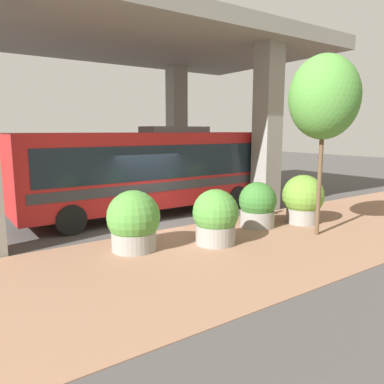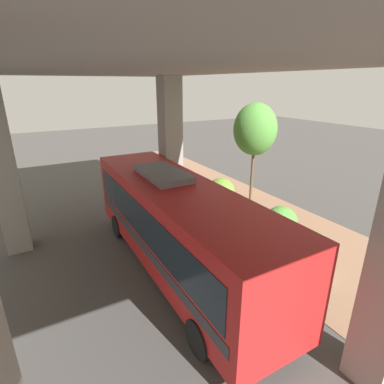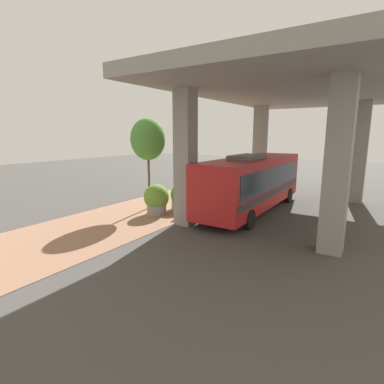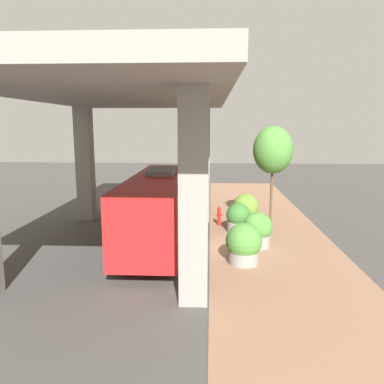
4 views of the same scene
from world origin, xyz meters
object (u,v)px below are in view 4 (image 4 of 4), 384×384
at_px(planter_extra, 258,230).
at_px(street_tree_near, 273,150).
at_px(planter_middle, 238,218).
at_px(planter_back, 246,209).
at_px(bus, 160,204).
at_px(fire_hydrant, 219,216).
at_px(planter_front, 244,244).

distance_m(planter_extra, street_tree_near, 4.95).
distance_m(planter_middle, planter_back, 1.81).
xyz_separation_m(bus, planter_extra, (-4.66, 0.49, -1.09)).
relative_size(bus, fire_hydrant, 9.78).
bearing_deg(bus, planter_middle, -153.45).
bearing_deg(street_tree_near, fire_hydrant, -8.72).
bearing_deg(planter_middle, planter_front, 88.64).
xyz_separation_m(fire_hydrant, planter_middle, (-1.00, 1.28, 0.22)).
distance_m(bus, planter_middle, 4.53).
bearing_deg(fire_hydrant, planter_front, 98.47).
bearing_deg(planter_middle, fire_hydrant, -52.11).
bearing_deg(fire_hydrant, planter_middle, 127.89).
distance_m(fire_hydrant, planter_front, 6.04).
distance_m(fire_hydrant, planter_middle, 1.64).
xyz_separation_m(planter_back, planter_extra, (-0.20, 4.17, -0.08)).
height_order(planter_middle, street_tree_near, street_tree_near).
distance_m(planter_front, planter_middle, 4.68).
height_order(bus, planter_extra, bus).
relative_size(planter_front, street_tree_near, 0.30).
xyz_separation_m(fire_hydrant, planter_back, (-1.54, -0.44, 0.34)).
xyz_separation_m(planter_front, street_tree_near, (-1.95, -5.53, 3.50)).
bearing_deg(planter_back, planter_front, 84.17).
bearing_deg(bus, fire_hydrant, -132.02).
height_order(fire_hydrant, planter_extra, planter_extra).
bearing_deg(bus, street_tree_near, -154.03).
xyz_separation_m(fire_hydrant, planter_front, (-0.89, 5.96, 0.27)).
bearing_deg(planter_front, planter_extra, -110.85).
distance_m(planter_back, street_tree_near, 3.78).
relative_size(bus, planter_middle, 6.63).
relative_size(planter_front, planter_back, 0.97).
distance_m(fire_hydrant, planter_back, 1.64).
bearing_deg(bus, planter_front, 144.48).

